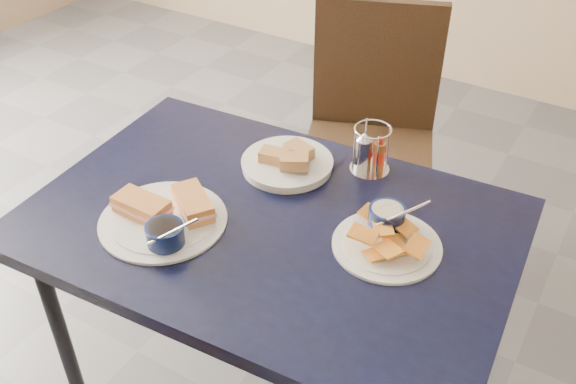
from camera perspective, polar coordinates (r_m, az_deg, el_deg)
The scene contains 6 objects.
dining_table at distance 1.64m, azimuth -1.62°, elevation -4.22°, with size 1.24×0.87×0.75m.
chair_far at distance 2.37m, azimuth 8.15°, elevation 6.08°, with size 0.58×0.58×0.97m.
sandwich_plate at distance 1.60m, azimuth -10.85°, elevation -2.10°, with size 0.32×0.32×0.12m.
plantain_plate at distance 1.54m, azimuth 8.79°, elevation -3.71°, with size 0.26×0.26×0.12m.
bread_basket at distance 1.76m, azimuth -0.03°, elevation 2.64°, with size 0.25×0.25×0.07m.
condiment_caddy at distance 1.75m, azimuth 7.25°, elevation 3.53°, with size 0.11×0.11×0.14m.
Camera 1 is at (0.80, -0.96, 1.77)m, focal length 40.00 mm.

